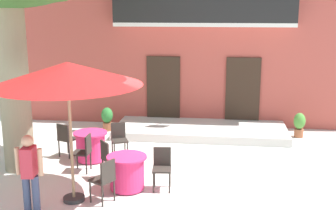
% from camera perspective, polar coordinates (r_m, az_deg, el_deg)
% --- Properties ---
extents(ground_plane, '(120.00, 120.00, 0.00)m').
position_cam_1_polar(ground_plane, '(9.74, 0.29, -10.49)').
color(ground_plane, silver).
extents(building_facade, '(13.00, 5.09, 7.50)m').
position_cam_1_polar(building_facade, '(15.88, 5.15, 12.39)').
color(building_facade, '#B24C42').
rests_on(building_facade, ground).
extents(entrance_step_platform, '(5.27, 2.05, 0.25)m').
position_cam_1_polar(entrance_step_platform, '(13.40, 4.33, -3.38)').
color(entrance_step_platform, silver).
rests_on(entrance_step_platform, ground).
extents(cafe_table_near_tree, '(0.86, 0.86, 0.76)m').
position_cam_1_polar(cafe_table_near_tree, '(9.38, -5.47, -8.90)').
color(cafe_table_near_tree, '#E52D66').
rests_on(cafe_table_near_tree, ground).
extents(cafe_chair_near_tree_0, '(0.44, 0.44, 0.91)m').
position_cam_1_polar(cafe_chair_near_tree_0, '(9.34, -0.81, -8.04)').
color(cafe_chair_near_tree_0, '#2D2823').
rests_on(cafe_chair_near_tree_0, ground).
extents(cafe_chair_near_tree_1, '(0.56, 0.56, 0.91)m').
position_cam_1_polar(cafe_chair_near_tree_1, '(9.94, -7.84, -6.85)').
color(cafe_chair_near_tree_1, '#2D2823').
rests_on(cafe_chair_near_tree_1, ground).
extents(cafe_chair_near_tree_2, '(0.55, 0.55, 0.91)m').
position_cam_1_polar(cafe_chair_near_tree_2, '(8.78, -8.44, -9.58)').
color(cafe_chair_near_tree_2, '#2D2823').
rests_on(cafe_chair_near_tree_2, ground).
extents(cafe_table_middle, '(0.86, 0.86, 0.76)m').
position_cam_1_polar(cafe_table_middle, '(11.20, -10.24, -5.39)').
color(cafe_table_middle, '#E52D66').
rests_on(cafe_table_middle, ground).
extents(cafe_chair_middle_0, '(0.40, 0.40, 0.91)m').
position_cam_1_polar(cafe_chair_middle_0, '(10.46, -11.08, -5.96)').
color(cafe_chair_middle_0, '#2D2823').
rests_on(cafe_chair_middle_0, ground).
extents(cafe_chair_middle_1, '(0.53, 0.53, 0.91)m').
position_cam_1_polar(cafe_chair_middle_1, '(11.33, -6.53, -4.33)').
color(cafe_chair_middle_1, '#2D2823').
rests_on(cafe_chair_middle_1, ground).
extents(cafe_chair_middle_2, '(0.52, 0.52, 0.91)m').
position_cam_1_polar(cafe_chair_middle_2, '(11.57, -13.42, -4.24)').
color(cafe_chair_middle_2, '#2D2823').
rests_on(cafe_chair_middle_2, ground).
extents(cafe_umbrella, '(2.90, 2.90, 2.85)m').
position_cam_1_polar(cafe_umbrella, '(8.44, -13.21, 4.01)').
color(cafe_umbrella, '#997A56').
rests_on(cafe_umbrella, ground).
extents(ground_planter_left, '(0.37, 0.37, 0.75)m').
position_cam_1_polar(ground_planter_left, '(13.82, -8.10, -1.70)').
color(ground_planter_left, '#995638').
rests_on(ground_planter_left, ground).
extents(ground_planter_right, '(0.35, 0.35, 0.76)m').
position_cam_1_polar(ground_planter_right, '(13.59, 17.06, -2.41)').
color(ground_planter_right, '#995638').
rests_on(ground_planter_right, ground).
extents(pedestrian_near_entrance, '(0.53, 0.36, 1.59)m').
position_cam_1_polar(pedestrian_near_entrance, '(8.43, -17.92, -8.36)').
color(pedestrian_near_entrance, '#384260').
rests_on(pedestrian_near_entrance, ground).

